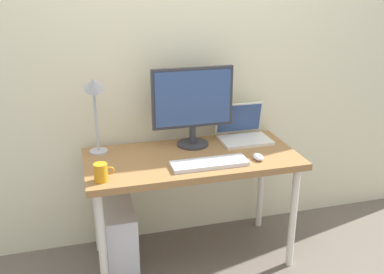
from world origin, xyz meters
name	(u,v)px	position (x,y,z in m)	size (l,w,h in m)	color
ground_plane	(192,256)	(0.00, 0.00, 0.00)	(6.00, 6.00, 0.00)	#665B51
back_wall	(177,49)	(0.00, 0.36, 1.30)	(4.40, 0.04, 2.60)	beige
desk	(192,167)	(0.00, 0.00, 0.65)	(1.27, 0.60, 0.72)	olive
monitor	(193,102)	(0.05, 0.17, 1.00)	(0.51, 0.20, 0.50)	#333338
laptop	(243,131)	(0.39, 0.18, 0.78)	(0.32, 0.26, 0.23)	silver
desk_lamp	(94,96)	(-0.53, 0.17, 1.08)	(0.11, 0.16, 0.50)	#B2B2B7
keyboard	(210,163)	(0.06, -0.16, 0.73)	(0.44, 0.14, 0.02)	silver
mouse	(258,157)	(0.36, -0.16, 0.74)	(0.06, 0.09, 0.03)	silver
coffee_mug	(101,172)	(-0.55, -0.20, 0.77)	(0.11, 0.07, 0.10)	orange
computer_tower	(120,239)	(-0.45, 0.01, 0.21)	(0.18, 0.36, 0.42)	silver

